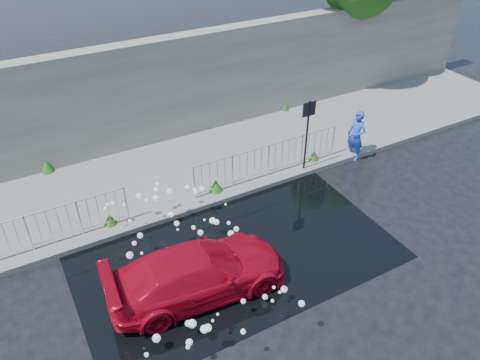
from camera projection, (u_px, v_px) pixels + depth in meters
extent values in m
plane|color=black|center=(234.00, 283.00, 11.18)|extent=(90.00, 90.00, 0.00)
cube|color=#60605B|center=(159.00, 177.00, 14.72)|extent=(30.00, 4.00, 0.15)
cube|color=#60605B|center=(184.00, 211.00, 13.28)|extent=(30.00, 0.25, 0.16)
cube|color=#5C584D|center=(129.00, 97.00, 15.26)|extent=(30.00, 0.60, 3.50)
cube|color=black|center=(233.00, 250.00, 12.09)|extent=(8.00, 5.00, 0.01)
cylinder|color=black|center=(306.00, 138.00, 14.35)|extent=(0.06, 0.06, 2.50)
cube|color=black|center=(309.00, 109.00, 13.78)|extent=(0.45, 0.04, 0.45)
cylinder|color=#332114|center=(351.00, 26.00, 19.60)|extent=(0.36, 0.36, 5.00)
cylinder|color=silver|center=(126.00, 203.00, 12.59)|extent=(0.05, 0.05, 1.10)
cylinder|color=silver|center=(23.00, 217.00, 11.30)|extent=(5.00, 0.04, 0.04)
cylinder|color=silver|center=(33.00, 246.00, 11.84)|extent=(5.00, 0.04, 0.04)
cylinder|color=silver|center=(194.00, 183.00, 13.38)|extent=(0.05, 0.05, 1.10)
cylinder|color=silver|center=(333.00, 140.00, 15.36)|extent=(0.05, 0.05, 1.10)
cylinder|color=silver|center=(269.00, 145.00, 14.07)|extent=(5.00, 0.04, 0.04)
cylinder|color=silver|center=(268.00, 171.00, 14.62)|extent=(5.00, 0.04, 0.04)
cone|color=#1D4C14|center=(110.00, 219.00, 12.64)|extent=(0.36, 0.36, 0.32)
cone|color=#1D4C14|center=(216.00, 185.00, 13.90)|extent=(0.44, 0.44, 0.38)
cone|color=#1D4C14|center=(314.00, 155.00, 15.34)|extent=(0.38, 0.38, 0.32)
cone|color=#1D4C14|center=(47.00, 166.00, 14.74)|extent=(0.42, 0.42, 0.39)
cone|color=#1D4C14|center=(285.00, 106.00, 18.34)|extent=(0.34, 0.34, 0.29)
sphere|color=white|center=(129.00, 274.00, 11.05)|extent=(0.14, 0.14, 0.14)
sphere|color=white|center=(140.00, 236.00, 11.63)|extent=(0.15, 0.15, 0.15)
sphere|color=white|center=(236.00, 229.00, 12.24)|extent=(0.15, 0.15, 0.15)
sphere|color=white|center=(216.00, 243.00, 11.89)|extent=(0.06, 0.06, 0.06)
sphere|color=white|center=(187.00, 187.00, 12.96)|extent=(0.14, 0.14, 0.14)
sphere|color=white|center=(204.00, 220.00, 12.17)|extent=(0.07, 0.07, 0.07)
sphere|color=white|center=(107.00, 204.00, 12.20)|extent=(0.09, 0.09, 0.09)
sphere|color=white|center=(157.00, 184.00, 12.63)|extent=(0.12, 0.12, 0.12)
sphere|color=white|center=(113.00, 203.00, 12.24)|extent=(0.11, 0.11, 0.11)
sphere|color=white|center=(231.00, 234.00, 12.13)|extent=(0.18, 0.18, 0.18)
sphere|color=white|center=(124.00, 205.00, 12.04)|extent=(0.07, 0.07, 0.07)
sphere|color=white|center=(196.00, 192.00, 12.63)|extent=(0.14, 0.14, 0.14)
sphere|color=white|center=(130.00, 221.00, 11.83)|extent=(0.09, 0.09, 0.09)
sphere|color=white|center=(178.00, 230.00, 12.03)|extent=(0.07, 0.07, 0.07)
sphere|color=white|center=(193.00, 228.00, 12.04)|extent=(0.12, 0.12, 0.12)
sphere|color=white|center=(216.00, 222.00, 12.15)|extent=(0.15, 0.15, 0.15)
sphere|color=white|center=(139.00, 196.00, 12.47)|extent=(0.16, 0.16, 0.16)
sphere|color=white|center=(146.00, 200.00, 12.37)|extent=(0.10, 0.10, 0.10)
sphere|color=white|center=(130.00, 255.00, 11.25)|extent=(0.18, 0.18, 0.18)
sphere|color=white|center=(171.00, 214.00, 12.00)|extent=(0.16, 0.16, 0.16)
sphere|color=white|center=(161.00, 258.00, 11.46)|extent=(0.10, 0.10, 0.10)
sphere|color=white|center=(156.00, 190.00, 12.64)|extent=(0.14, 0.14, 0.14)
sphere|color=white|center=(213.00, 221.00, 12.23)|extent=(0.18, 0.18, 0.18)
sphere|color=white|center=(177.00, 223.00, 11.86)|extent=(0.14, 0.14, 0.14)
sphere|color=white|center=(180.00, 261.00, 11.54)|extent=(0.10, 0.10, 0.10)
sphere|color=white|center=(229.00, 223.00, 12.14)|extent=(0.10, 0.10, 0.10)
sphere|color=white|center=(156.00, 198.00, 12.25)|extent=(0.16, 0.16, 0.16)
sphere|color=white|center=(200.00, 233.00, 12.01)|extent=(0.15, 0.15, 0.15)
sphere|color=white|center=(142.00, 253.00, 11.30)|extent=(0.08, 0.08, 0.08)
sphere|color=white|center=(105.00, 208.00, 12.03)|extent=(0.08, 0.08, 0.08)
sphere|color=white|center=(206.00, 246.00, 11.79)|extent=(0.15, 0.15, 0.15)
sphere|color=white|center=(134.00, 243.00, 11.38)|extent=(0.12, 0.12, 0.12)
sphere|color=white|center=(194.00, 189.00, 12.77)|extent=(0.11, 0.11, 0.11)
sphere|color=white|center=(202.00, 189.00, 12.80)|extent=(0.16, 0.16, 0.16)
sphere|color=white|center=(170.00, 252.00, 11.65)|extent=(0.13, 0.13, 0.13)
sphere|color=white|center=(226.00, 204.00, 12.72)|extent=(0.07, 0.07, 0.07)
sphere|color=white|center=(170.00, 191.00, 12.46)|extent=(0.17, 0.17, 0.17)
sphere|color=white|center=(188.00, 323.00, 9.66)|extent=(0.14, 0.14, 0.14)
sphere|color=white|center=(204.00, 329.00, 9.12)|extent=(0.16, 0.16, 0.16)
sphere|color=white|center=(218.00, 314.00, 9.54)|extent=(0.06, 0.06, 0.06)
sphere|color=white|center=(284.00, 289.00, 10.46)|extent=(0.16, 0.16, 0.16)
sphere|color=white|center=(189.00, 342.00, 8.86)|extent=(0.14, 0.14, 0.14)
sphere|color=white|center=(302.00, 304.00, 9.36)|extent=(0.14, 0.14, 0.14)
sphere|color=white|center=(243.00, 332.00, 8.90)|extent=(0.11, 0.11, 0.11)
sphere|color=white|center=(208.00, 328.00, 9.07)|extent=(0.16, 0.16, 0.16)
sphere|color=white|center=(274.00, 287.00, 10.60)|extent=(0.08, 0.08, 0.08)
sphere|color=white|center=(243.00, 301.00, 10.11)|extent=(0.12, 0.12, 0.12)
sphere|color=white|center=(192.00, 324.00, 9.30)|extent=(0.18, 0.18, 0.18)
sphere|color=white|center=(146.00, 355.00, 8.57)|extent=(0.09, 0.09, 0.09)
sphere|color=white|center=(156.00, 338.00, 9.41)|extent=(0.18, 0.18, 0.18)
sphere|color=white|center=(188.00, 347.00, 8.67)|extent=(0.08, 0.08, 0.08)
sphere|color=white|center=(265.00, 297.00, 10.63)|extent=(0.13, 0.13, 0.13)
sphere|color=white|center=(280.00, 292.00, 10.31)|extent=(0.08, 0.08, 0.08)
sphere|color=white|center=(272.00, 301.00, 9.72)|extent=(0.08, 0.08, 0.08)
sphere|color=white|center=(213.00, 321.00, 9.42)|extent=(0.07, 0.07, 0.07)
imported|color=#A20618|center=(198.00, 272.00, 10.63)|extent=(4.28, 2.01, 1.21)
imported|color=#2145A9|center=(356.00, 136.00, 15.28)|extent=(0.54, 0.71, 1.73)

